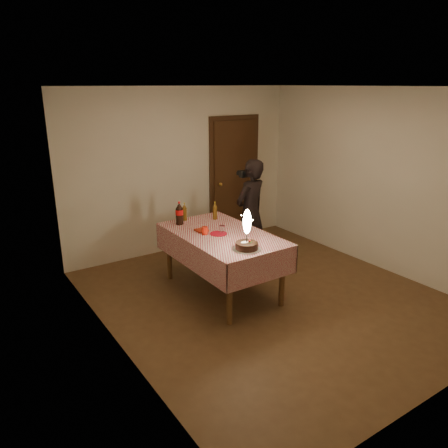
# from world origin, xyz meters

# --- Properties ---
(ground) EXTENTS (4.00, 4.50, 0.01)m
(ground) POSITION_xyz_m (0.00, 0.00, 0.00)
(ground) COLOR brown
(ground) RESTS_ON ground
(room_shell) EXTENTS (4.04, 4.54, 2.62)m
(room_shell) POSITION_xyz_m (0.03, 0.08, 1.65)
(room_shell) COLOR silver
(room_shell) RESTS_ON ground
(dining_table) EXTENTS (1.02, 1.72, 0.81)m
(dining_table) POSITION_xyz_m (-0.41, 0.50, 0.70)
(dining_table) COLOR brown
(dining_table) RESTS_ON ground
(birthday_cake) EXTENTS (0.32, 0.32, 0.48)m
(birthday_cake) POSITION_xyz_m (-0.48, -0.13, 0.94)
(birthday_cake) COLOR white
(birthday_cake) RESTS_ON dining_table
(red_plate) EXTENTS (0.22, 0.22, 0.01)m
(red_plate) POSITION_xyz_m (-0.45, 0.50, 0.82)
(red_plate) COLOR red
(red_plate) RESTS_ON dining_table
(red_cup) EXTENTS (0.08, 0.08, 0.10)m
(red_cup) POSITION_xyz_m (-0.61, 0.59, 0.86)
(red_cup) COLOR red
(red_cup) RESTS_ON dining_table
(clear_cup) EXTENTS (0.07, 0.07, 0.09)m
(clear_cup) POSITION_xyz_m (-0.38, 0.54, 0.86)
(clear_cup) COLOR silver
(clear_cup) RESTS_ON dining_table
(napkin_stack) EXTENTS (0.15, 0.15, 0.02)m
(napkin_stack) POSITION_xyz_m (-0.57, 0.73, 0.82)
(napkin_stack) COLOR #A32812
(napkin_stack) RESTS_ON dining_table
(cola_bottle) EXTENTS (0.10, 0.10, 0.32)m
(cola_bottle) POSITION_xyz_m (-0.67, 1.13, 0.97)
(cola_bottle) COLOR black
(cola_bottle) RESTS_ON dining_table
(amber_bottle_left) EXTENTS (0.06, 0.06, 0.25)m
(amber_bottle_left) POSITION_xyz_m (-0.53, 1.25, 0.93)
(amber_bottle_left) COLOR #57370F
(amber_bottle_left) RESTS_ON dining_table
(amber_bottle_right) EXTENTS (0.06, 0.06, 0.25)m
(amber_bottle_right) POSITION_xyz_m (-0.15, 1.06, 0.93)
(amber_bottle_right) COLOR #57370F
(amber_bottle_right) RESTS_ON dining_table
(photographer) EXTENTS (0.66, 0.52, 1.60)m
(photographer) POSITION_xyz_m (0.51, 1.10, 0.80)
(photographer) COLOR black
(photographer) RESTS_ON ground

